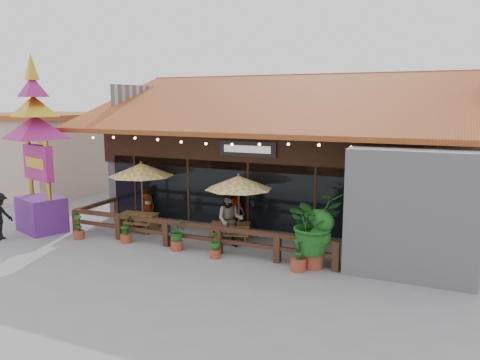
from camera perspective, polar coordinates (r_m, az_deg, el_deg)
The scene contains 18 objects.
ground at distance 15.57m, azimuth -0.06°, elevation -8.69°, with size 100.00×100.00×0.00m, color gray.
restaurant_building at distance 21.08m, azimuth 8.03°, elevation 2.18°, with size 15.50×14.73×6.09m.
patio_railing at distance 16.20m, azimuth -7.77°, elevation -5.79°, with size 10.00×2.60×0.92m.
neighbor_building at distance 28.85m, azimuth -22.92°, elevation 3.34°, with size 8.40×8.40×4.22m.
umbrella_left at distance 18.13m, azimuth -11.93°, elevation 1.21°, with size 2.86×2.86×2.65m.
umbrella_right at distance 15.81m, azimuth -0.16°, elevation -0.34°, with size 2.67×2.67×2.48m.
picnic_table_left at distance 18.31m, azimuth -12.19°, elevation -4.65°, with size 1.54×1.37×0.67m.
picnic_table_right at distance 16.48m, azimuth -1.17°, elevation -6.05°, with size 1.68×1.56×0.66m.
thai_sign_tower at distance 18.88m, azimuth -23.63°, elevation 5.37°, with size 3.35×3.35×7.12m.
tropical_plant at distance 13.91m, azimuth 9.00°, elevation -5.36°, with size 2.17×2.21×2.31m.
diner_a at distance 19.05m, azimuth -11.20°, elevation -3.10°, with size 0.56×0.37×1.53m, color #351E11.
diner_b at distance 15.79m, azimuth -1.23°, elevation -4.86°, with size 0.92×0.71×1.89m, color #351E11.
diner_c at distance 17.12m, azimuth -0.63°, elevation -3.93°, with size 1.04×0.43×1.77m, color #351E11.
planter_a at distance 17.79m, azimuth -19.07°, elevation -5.59°, with size 0.38×0.38×0.93m.
planter_b at distance 16.84m, azimuth -13.76°, elevation -6.02°, with size 0.39×0.39×0.96m.
planter_c at distance 15.67m, azimuth -7.75°, elevation -6.55°, with size 0.79×0.78×0.99m.
planter_d at distance 14.85m, azimuth -3.03°, elevation -7.98°, with size 0.43×0.43×0.84m.
planter_e at distance 13.84m, azimuth 7.14°, elevation -9.12°, with size 0.45×0.47×1.10m.
Camera 1 is at (6.11, -13.47, 4.87)m, focal length 35.00 mm.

